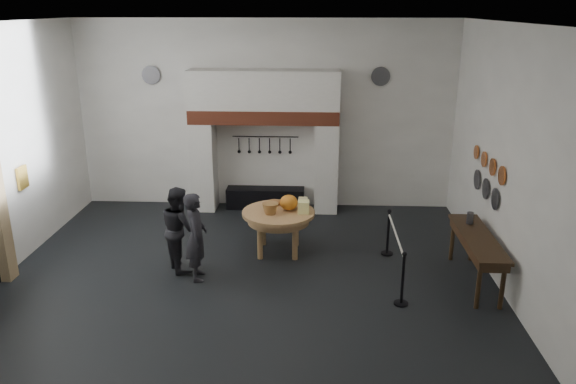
{
  "coord_description": "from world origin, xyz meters",
  "views": [
    {
      "loc": [
        1.19,
        -9.32,
        4.76
      ],
      "look_at": [
        0.69,
        0.92,
        1.35
      ],
      "focal_mm": 35.0,
      "sensor_mm": 36.0,
      "label": 1
    }
  ],
  "objects_px": {
    "work_table": "(278,213)",
    "visitor_far": "(179,229)",
    "iron_range": "(265,198)",
    "visitor_near": "(196,237)",
    "barrier_post_near": "(403,280)",
    "barrier_post_far": "(388,233)",
    "side_table": "(478,238)"
  },
  "relations": [
    {
      "from": "visitor_far",
      "to": "barrier_post_far",
      "type": "distance_m",
      "value": 4.09
    },
    {
      "from": "iron_range",
      "to": "work_table",
      "type": "bearing_deg",
      "value": -79.26
    },
    {
      "from": "iron_range",
      "to": "visitor_near",
      "type": "height_order",
      "value": "visitor_near"
    },
    {
      "from": "barrier_post_far",
      "to": "work_table",
      "type": "bearing_deg",
      "value": 179.59
    },
    {
      "from": "visitor_far",
      "to": "barrier_post_near",
      "type": "relative_size",
      "value": 1.79
    },
    {
      "from": "visitor_far",
      "to": "side_table",
      "type": "xyz_separation_m",
      "value": [
        5.41,
        -0.32,
        0.06
      ]
    },
    {
      "from": "barrier_post_near",
      "to": "iron_range",
      "type": "bearing_deg",
      "value": 120.15
    },
    {
      "from": "barrier_post_far",
      "to": "side_table",
      "type": "bearing_deg",
      "value": -38.62
    },
    {
      "from": "side_table",
      "to": "barrier_post_far",
      "type": "xyz_separation_m",
      "value": [
        -1.42,
        1.13,
        -0.42
      ]
    },
    {
      "from": "iron_range",
      "to": "barrier_post_far",
      "type": "relative_size",
      "value": 2.11
    },
    {
      "from": "barrier_post_near",
      "to": "barrier_post_far",
      "type": "height_order",
      "value": "same"
    },
    {
      "from": "iron_range",
      "to": "visitor_far",
      "type": "bearing_deg",
      "value": -110.83
    },
    {
      "from": "side_table",
      "to": "iron_range",
      "type": "bearing_deg",
      "value": 137.55
    },
    {
      "from": "visitor_far",
      "to": "barrier_post_far",
      "type": "height_order",
      "value": "visitor_far"
    },
    {
      "from": "visitor_far",
      "to": "barrier_post_far",
      "type": "relative_size",
      "value": 1.79
    },
    {
      "from": "iron_range",
      "to": "barrier_post_near",
      "type": "relative_size",
      "value": 2.11
    },
    {
      "from": "work_table",
      "to": "visitor_far",
      "type": "relative_size",
      "value": 0.9
    },
    {
      "from": "side_table",
      "to": "barrier_post_near",
      "type": "relative_size",
      "value": 2.44
    },
    {
      "from": "iron_range",
      "to": "visitor_near",
      "type": "distance_m",
      "value": 3.98
    },
    {
      "from": "iron_range",
      "to": "visitor_near",
      "type": "xyz_separation_m",
      "value": [
        -0.91,
        -3.83,
        0.57
      ]
    },
    {
      "from": "work_table",
      "to": "barrier_post_far",
      "type": "bearing_deg",
      "value": -0.41
    },
    {
      "from": "visitor_far",
      "to": "barrier_post_near",
      "type": "height_order",
      "value": "visitor_far"
    },
    {
      "from": "barrier_post_near",
      "to": "work_table",
      "type": "bearing_deg",
      "value": 137.36
    },
    {
      "from": "barrier_post_near",
      "to": "visitor_near",
      "type": "bearing_deg",
      "value": 167.67
    },
    {
      "from": "barrier_post_far",
      "to": "barrier_post_near",
      "type": "bearing_deg",
      "value": -90.0
    },
    {
      "from": "visitor_near",
      "to": "visitor_far",
      "type": "height_order",
      "value": "visitor_near"
    },
    {
      "from": "visitor_near",
      "to": "barrier_post_near",
      "type": "distance_m",
      "value": 3.69
    },
    {
      "from": "visitor_far",
      "to": "side_table",
      "type": "distance_m",
      "value": 5.42
    },
    {
      "from": "iron_range",
      "to": "side_table",
      "type": "bearing_deg",
      "value": -42.45
    },
    {
      "from": "visitor_near",
      "to": "iron_range",
      "type": "bearing_deg",
      "value": -22.79
    },
    {
      "from": "visitor_near",
      "to": "barrier_post_near",
      "type": "height_order",
      "value": "visitor_near"
    },
    {
      "from": "visitor_far",
      "to": "barrier_post_near",
      "type": "distance_m",
      "value": 4.18
    }
  ]
}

